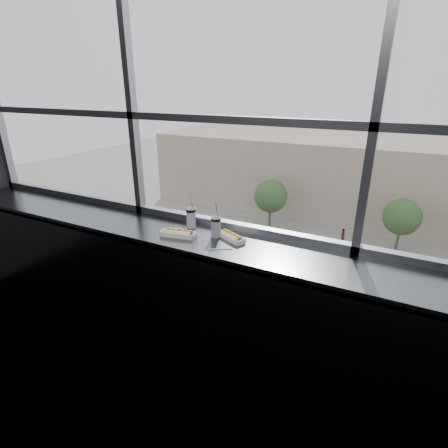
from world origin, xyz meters
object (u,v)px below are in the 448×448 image
at_px(pedestrian_b, 343,235).
at_px(car_near_a, 148,257).
at_px(tree_center, 402,217).
at_px(car_far_a, 249,231).
at_px(hotdog_tray_left, 178,233).
at_px(soda_cup_left, 191,217).
at_px(hotdog_tray_right, 231,236).
at_px(wrapper, 166,231).
at_px(car_near_b, 250,283).
at_px(soda_cup_right, 216,226).
at_px(car_near_c, 376,315).
at_px(tree_left, 271,196).
at_px(loose_straw, 220,249).

bearing_deg(pedestrian_b, car_near_a, -47.74).
bearing_deg(tree_center, car_far_a, -161.34).
distance_m(hotdog_tray_left, soda_cup_left, 0.23).
distance_m(hotdog_tray_right, pedestrian_b, 29.84).
xyz_separation_m(hotdog_tray_left, hotdog_tray_right, (0.41, 0.14, -0.00)).
relative_size(soda_cup_left, car_far_a, 0.05).
bearing_deg(car_far_a, soda_cup_left, -163.23).
height_order(wrapper, car_near_b, wrapper).
relative_size(soda_cup_right, car_near_b, 0.05).
height_order(soda_cup_right, tree_center, soda_cup_right).
xyz_separation_m(car_near_c, car_far_a, (-11.24, 8.00, -0.04)).
relative_size(pedestrian_b, tree_left, 0.37).
relative_size(wrapper, tree_center, 0.02).
relative_size(car_near_a, car_far_a, 0.92).
distance_m(wrapper, pedestrian_b, 29.91).
bearing_deg(hotdog_tray_right, hotdog_tray_left, -135.01).
bearing_deg(wrapper, car_near_a, 131.45).
height_order(soda_cup_left, car_near_b, soda_cup_left).
xyz_separation_m(soda_cup_right, tree_center, (1.98, 28.21, -8.99)).
distance_m(hotdog_tray_left, hotdog_tray_right, 0.43).
bearing_deg(tree_center, car_near_b, -124.72).
xyz_separation_m(soda_cup_right, car_near_a, (-14.83, 16.21, -11.13)).
distance_m(tree_left, tree_center, 11.39).
xyz_separation_m(car_far_a, tree_left, (0.45, 4.00, 2.24)).
xyz_separation_m(hotdog_tray_right, soda_cup_right, (-0.13, -0.00, 0.07)).
bearing_deg(hotdog_tray_left, hotdog_tray_right, 8.81).
relative_size(hotdog_tray_right, car_near_a, 0.05).
bearing_deg(car_near_a, tree_left, -20.72).
bearing_deg(tree_center, car_near_a, -144.47).
distance_m(car_near_b, tree_left, 12.60).
bearing_deg(soda_cup_right, car_near_c, 85.18).
xyz_separation_m(car_near_b, tree_center, (8.31, 12.00, 2.10)).
bearing_deg(car_far_a, car_near_b, -161.07).
height_order(loose_straw, wrapper, wrapper).
xyz_separation_m(car_near_b, car_far_a, (-3.53, 8.00, 0.05)).
height_order(loose_straw, tree_center, loose_straw).
xyz_separation_m(hotdog_tray_left, soda_cup_right, (0.27, 0.14, 0.06)).
height_order(soda_cup_left, tree_center, soda_cup_left).
height_order(hotdog_tray_left, pedestrian_b, hotdog_tray_left).
distance_m(soda_cup_left, wrapper, 0.25).
xyz_separation_m(hotdog_tray_right, car_near_a, (-14.96, 16.21, -11.07)).
bearing_deg(tree_left, pedestrian_b, -5.17).
height_order(car_near_a, tree_center, tree_center).
bearing_deg(tree_center, hotdog_tray_left, -94.54).
bearing_deg(tree_center, hotdog_tray_right, -93.74).
bearing_deg(car_near_c, car_near_b, 93.92).
distance_m(hotdog_tray_right, tree_left, 31.04).
distance_m(hotdog_tray_left, car_far_a, 28.39).
bearing_deg(car_near_b, tree_left, 9.77).
height_order(hotdog_tray_left, soda_cup_left, soda_cup_left).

